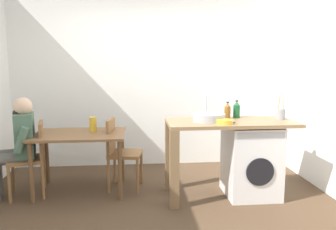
% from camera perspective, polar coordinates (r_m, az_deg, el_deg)
% --- Properties ---
extents(ground_plane, '(5.46, 5.46, 0.00)m').
position_cam_1_polar(ground_plane, '(3.75, -1.73, -16.04)').
color(ground_plane, '#4C3826').
extents(wall_back, '(4.60, 0.10, 2.70)m').
position_cam_1_polar(wall_back, '(5.17, -3.07, 6.18)').
color(wall_back, white).
rests_on(wall_back, ground_plane).
extents(dining_table, '(1.10, 0.76, 0.74)m').
position_cam_1_polar(dining_table, '(4.21, -15.03, -4.36)').
color(dining_table, brown).
rests_on(dining_table, ground_plane).
extents(chair_person_seat, '(0.48, 0.48, 0.90)m').
position_cam_1_polar(chair_person_seat, '(4.28, -22.43, -6.35)').
color(chair_person_seat, olive).
rests_on(chair_person_seat, ground_plane).
extents(chair_opposite, '(0.45, 0.45, 0.90)m').
position_cam_1_polar(chair_opposite, '(4.24, -8.44, -5.93)').
color(chair_opposite, olive).
rests_on(chair_opposite, ground_plane).
extents(seated_person, '(0.54, 0.54, 1.20)m').
position_cam_1_polar(seated_person, '(4.26, -24.72, -4.30)').
color(seated_person, '#595651').
rests_on(seated_person, ground_plane).
extents(kitchen_counter, '(1.50, 0.68, 0.92)m').
position_cam_1_polar(kitchen_counter, '(3.91, 7.80, -3.35)').
color(kitchen_counter, olive).
rests_on(kitchen_counter, ground_plane).
extents(washing_machine, '(0.60, 0.61, 0.86)m').
position_cam_1_polar(washing_machine, '(4.12, 14.20, -7.68)').
color(washing_machine, white).
rests_on(washing_machine, ground_plane).
extents(sink_basin, '(0.38, 0.38, 0.09)m').
position_cam_1_polar(sink_basin, '(3.86, 7.11, -0.41)').
color(sink_basin, '#9EA0A5').
rests_on(sink_basin, kitchen_counter).
extents(tap, '(0.02, 0.02, 0.28)m').
position_cam_1_polar(tap, '(4.02, 6.58, 1.32)').
color(tap, '#B2B2B7').
rests_on(tap, kitchen_counter).
extents(bottle_tall_green, '(0.08, 0.08, 0.21)m').
position_cam_1_polar(bottle_tall_green, '(4.07, 10.29, 0.68)').
color(bottle_tall_green, brown).
rests_on(bottle_tall_green, kitchen_counter).
extents(bottle_squat_brown, '(0.08, 0.08, 0.22)m').
position_cam_1_polar(bottle_squat_brown, '(4.17, 11.83, 0.88)').
color(bottle_squat_brown, '#19592D').
rests_on(bottle_squat_brown, kitchen_counter).
extents(mixing_bowl, '(0.18, 0.18, 0.05)m').
position_cam_1_polar(mixing_bowl, '(3.70, 9.83, -1.12)').
color(mixing_bowl, gold).
rests_on(mixing_bowl, kitchen_counter).
extents(utensil_crock, '(0.11, 0.11, 0.30)m').
position_cam_1_polar(utensil_crock, '(4.18, 18.99, 0.22)').
color(utensil_crock, gray).
rests_on(utensil_crock, kitchen_counter).
extents(vase, '(0.09, 0.09, 0.18)m').
position_cam_1_polar(vase, '(4.24, -12.91, -1.57)').
color(vase, gold).
rests_on(vase, dining_table).
extents(scissors, '(0.15, 0.06, 0.01)m').
position_cam_1_polar(scissors, '(3.82, 10.54, -1.20)').
color(scissors, '#B2B2B7').
rests_on(scissors, kitchen_counter).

